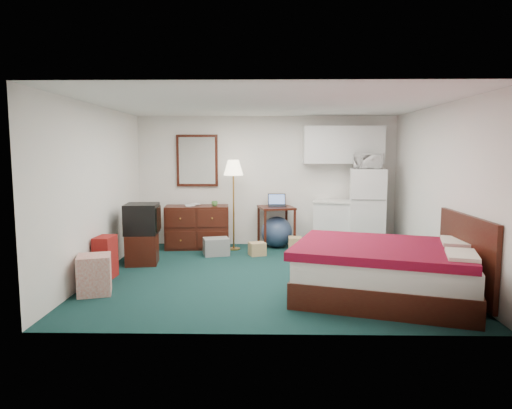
{
  "coord_description": "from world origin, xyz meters",
  "views": [
    {
      "loc": [
        -0.04,
        -6.65,
        1.83
      ],
      "look_at": [
        -0.17,
        0.49,
        0.99
      ],
      "focal_mm": 32.0,
      "sensor_mm": 36.0,
      "label": 1
    }
  ],
  "objects_px": {
    "desk": "(276,227)",
    "suitcase": "(105,257)",
    "dresser": "(197,227)",
    "kitchen_counter": "(337,225)",
    "fridge": "(367,210)",
    "bed": "(384,272)",
    "floor_lamp": "(234,205)",
    "tv_stand": "(142,249)"
  },
  "relations": [
    {
      "from": "fridge",
      "to": "tv_stand",
      "type": "xyz_separation_m",
      "value": [
        -3.88,
        -1.04,
        -0.51
      ]
    },
    {
      "from": "floor_lamp",
      "to": "fridge",
      "type": "bearing_deg",
      "value": -1.69
    },
    {
      "from": "desk",
      "to": "kitchen_counter",
      "type": "xyz_separation_m",
      "value": [
        1.14,
        -0.05,
        0.05
      ]
    },
    {
      "from": "desk",
      "to": "tv_stand",
      "type": "relative_size",
      "value": 1.47
    },
    {
      "from": "desk",
      "to": "bed",
      "type": "height_order",
      "value": "desk"
    },
    {
      "from": "desk",
      "to": "fridge",
      "type": "bearing_deg",
      "value": -22.01
    },
    {
      "from": "bed",
      "to": "tv_stand",
      "type": "relative_size",
      "value": 3.89
    },
    {
      "from": "fridge",
      "to": "tv_stand",
      "type": "relative_size",
      "value": 2.83
    },
    {
      "from": "dresser",
      "to": "kitchen_counter",
      "type": "xyz_separation_m",
      "value": [
        2.64,
        0.01,
        0.04
      ]
    },
    {
      "from": "floor_lamp",
      "to": "kitchen_counter",
      "type": "height_order",
      "value": "floor_lamp"
    },
    {
      "from": "dresser",
      "to": "tv_stand",
      "type": "relative_size",
      "value": 2.21
    },
    {
      "from": "tv_stand",
      "to": "suitcase",
      "type": "relative_size",
      "value": 0.87
    },
    {
      "from": "desk",
      "to": "tv_stand",
      "type": "xyz_separation_m",
      "value": [
        -2.22,
        -1.3,
        -0.15
      ]
    },
    {
      "from": "bed",
      "to": "fridge",
      "type": "bearing_deg",
      "value": 99.38
    },
    {
      "from": "bed",
      "to": "desk",
      "type": "bearing_deg",
      "value": 130.37
    },
    {
      "from": "tv_stand",
      "to": "suitcase",
      "type": "bearing_deg",
      "value": -116.87
    },
    {
      "from": "floor_lamp",
      "to": "suitcase",
      "type": "height_order",
      "value": "floor_lamp"
    },
    {
      "from": "fridge",
      "to": "tv_stand",
      "type": "distance_m",
      "value": 4.05
    },
    {
      "from": "dresser",
      "to": "fridge",
      "type": "xyz_separation_m",
      "value": [
        3.16,
        -0.2,
        0.35
      ]
    },
    {
      "from": "tv_stand",
      "to": "fridge",
      "type": "bearing_deg",
      "value": 7.04
    },
    {
      "from": "dresser",
      "to": "suitcase",
      "type": "xyz_separation_m",
      "value": [
        -1.02,
        -2.11,
        -0.1
      ]
    },
    {
      "from": "dresser",
      "to": "fridge",
      "type": "relative_size",
      "value": 0.78
    },
    {
      "from": "desk",
      "to": "suitcase",
      "type": "xyz_separation_m",
      "value": [
        -2.52,
        -2.17,
        -0.09
      ]
    },
    {
      "from": "dresser",
      "to": "desk",
      "type": "relative_size",
      "value": 1.5
    },
    {
      "from": "floor_lamp",
      "to": "kitchen_counter",
      "type": "relative_size",
      "value": 1.9
    },
    {
      "from": "bed",
      "to": "floor_lamp",
      "type": "bearing_deg",
      "value": 143.71
    },
    {
      "from": "dresser",
      "to": "tv_stand",
      "type": "xyz_separation_m",
      "value": [
        -0.72,
        -1.24,
        -0.16
      ]
    },
    {
      "from": "desk",
      "to": "kitchen_counter",
      "type": "height_order",
      "value": "kitchen_counter"
    },
    {
      "from": "fridge",
      "to": "desk",
      "type": "bearing_deg",
      "value": 179.83
    },
    {
      "from": "dresser",
      "to": "suitcase",
      "type": "relative_size",
      "value": 1.93
    },
    {
      "from": "desk",
      "to": "floor_lamp",
      "type": "bearing_deg",
      "value": 179.52
    },
    {
      "from": "desk",
      "to": "suitcase",
      "type": "bearing_deg",
      "value": -152.52
    },
    {
      "from": "kitchen_counter",
      "to": "fridge",
      "type": "height_order",
      "value": "fridge"
    },
    {
      "from": "desk",
      "to": "suitcase",
      "type": "relative_size",
      "value": 1.28
    },
    {
      "from": "fridge",
      "to": "tv_stand",
      "type": "height_order",
      "value": "fridge"
    },
    {
      "from": "kitchen_counter",
      "to": "dresser",
      "type": "bearing_deg",
      "value": -164.91
    },
    {
      "from": "floor_lamp",
      "to": "desk",
      "type": "xyz_separation_m",
      "value": [
        0.8,
        0.18,
        -0.44
      ]
    },
    {
      "from": "suitcase",
      "to": "dresser",
      "type": "bearing_deg",
      "value": 67.85
    },
    {
      "from": "desk",
      "to": "dresser",
      "type": "bearing_deg",
      "value": 168.96
    },
    {
      "from": "bed",
      "to": "suitcase",
      "type": "relative_size",
      "value": 3.39
    },
    {
      "from": "fridge",
      "to": "dresser",
      "type": "bearing_deg",
      "value": -174.99
    },
    {
      "from": "tv_stand",
      "to": "dresser",
      "type": "bearing_deg",
      "value": 51.74
    }
  ]
}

